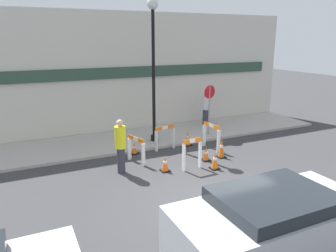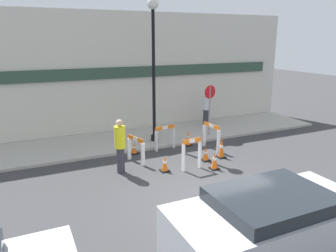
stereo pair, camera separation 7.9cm
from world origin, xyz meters
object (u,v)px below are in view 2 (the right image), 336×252
(streetlamp_post, at_px, (153,53))
(stop_sign, at_px, (210,102))
(parked_car_1, at_px, (269,227))
(person_worker, at_px, (120,144))
(person_pedestrian, at_px, (206,108))

(streetlamp_post, relative_size, stop_sign, 2.55)
(stop_sign, relative_size, parked_car_1, 0.59)
(parked_car_1, bearing_deg, person_worker, 101.02)
(streetlamp_post, relative_size, parked_car_1, 1.50)
(streetlamp_post, distance_m, person_worker, 4.34)
(stop_sign, xyz_separation_m, person_pedestrian, (0.78, 1.53, -0.64))
(streetlamp_post, bearing_deg, parked_car_1, -97.73)
(person_worker, xyz_separation_m, person_pedestrian, (5.59, 3.81, -0.01))
(person_worker, bearing_deg, person_pedestrian, 14.09)
(person_pedestrian, xyz_separation_m, parked_car_1, (-4.47, -9.56, -0.04))
(streetlamp_post, height_order, person_pedestrian, streetlamp_post)
(streetlamp_post, xyz_separation_m, person_pedestrian, (3.35, 1.33, -2.78))
(stop_sign, relative_size, person_worker, 1.23)
(person_worker, relative_size, person_pedestrian, 1.11)
(person_worker, bearing_deg, parked_car_1, -99.20)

